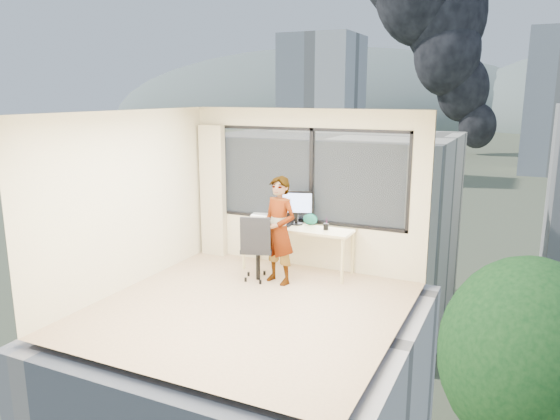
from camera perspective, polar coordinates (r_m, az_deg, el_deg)
The scene contains 24 objects.
floor at distance 7.26m, azimuth -3.43°, elevation -10.47°, with size 4.00×4.00×0.01m, color tan.
ceiling at distance 6.69m, azimuth -3.72°, elevation 10.51°, with size 4.00×4.00×0.01m, color white.
wall_front at distance 5.25m, azimuth -14.15°, elevation -4.83°, with size 4.00×0.01×2.60m, color beige.
wall_left at distance 7.99m, azimuth -16.24°, elevation 0.97°, with size 0.01×4.00×2.60m, color beige.
wall_right at distance 6.17m, azimuth 12.96°, elevation -2.18°, with size 0.01×4.00×2.60m, color beige.
window_wall at distance 8.57m, azimuth 3.16°, elevation 3.73°, with size 3.30×0.16×1.55m, color black, non-canonical shape.
curtain at distance 9.33m, azimuth -7.27°, elevation 2.04°, with size 0.45×0.14×2.30m, color beige.
desk at distance 8.54m, azimuth 1.90°, elevation -4.21°, with size 1.80×0.60×0.75m, color beige.
chair at distance 8.11m, azimuth -2.41°, elevation -3.97°, with size 0.54×0.54×1.06m, color black, non-canonical shape.
person at distance 7.91m, azimuth -0.10°, elevation -2.22°, with size 0.60×0.39×1.64m, color #2D2D33.
monitor at distance 8.51m, azimuth 1.77°, elevation 0.28°, with size 0.56×0.12×0.56m, color black, non-canonical shape.
game_console at distance 8.97m, azimuth -2.15°, elevation -0.67°, with size 0.29×0.24×0.07m, color white.
laptop at distance 8.50m, azimuth 0.05°, elevation -0.80°, with size 0.38×0.40×0.24m, color black, non-canonical shape.
cellphone at distance 8.51m, azimuth -0.22°, elevation -1.60°, with size 0.10×0.05×0.01m, color black.
pen_cup at distance 8.23m, azimuth 4.99°, elevation -1.80°, with size 0.08×0.08×0.10m, color black.
handbag at distance 8.52m, azimuth 3.30°, elevation -0.98°, with size 0.24×0.12×0.19m, color #0D5346.
exterior_ground at distance 127.01m, azimuth 23.62°, elevation 3.87°, with size 400.00×400.00×0.04m, color #515B3D.
near_bldg_a at distance 39.13m, azimuth 6.21°, elevation -2.09°, with size 16.00×12.00×14.00m, color #F4EACC.
far_tower_a at distance 107.89m, azimuth 4.57°, elevation 10.99°, with size 14.00×14.00×28.00m, color silver.
far_tower_b at distance 125.95m, azimuth 27.90°, elevation 10.28°, with size 13.00×13.00×30.00m, color silver.
far_tower_d at distance 168.29m, azimuth 3.22°, elevation 10.53°, with size 16.00×14.00×22.00m, color silver.
hill_a at distance 348.78m, azimuth 4.60°, elevation 9.73°, with size 288.00×216.00×90.00m, color slate.
tree_a at distance 36.19m, azimuth -8.86°, elevation -8.39°, with size 7.00×7.00×8.00m, color #194C1C, non-canonical shape.
tree_b at distance 26.86m, azimuth 24.90°, elevation -16.06°, with size 7.60×7.60×9.00m, color #194C1C, non-canonical shape.
Camera 1 is at (3.23, -5.85, 2.83)m, focal length 33.78 mm.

